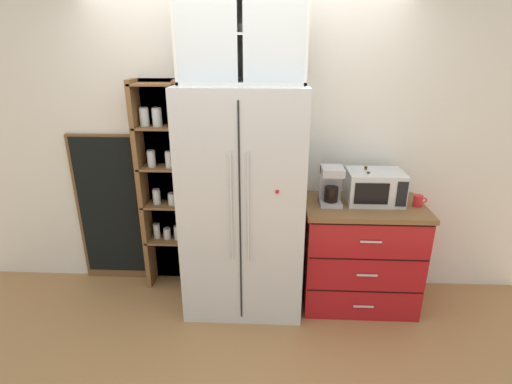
# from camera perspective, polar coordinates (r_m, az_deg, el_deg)

# --- Properties ---
(ground_plane) EXTENTS (10.71, 10.71, 0.00)m
(ground_plane) POSITION_cam_1_polar(r_m,az_deg,el_deg) (3.55, -1.69, -15.67)
(ground_plane) COLOR #9E7042
(wall_back_cream) EXTENTS (5.01, 0.10, 2.55)m
(wall_back_cream) POSITION_cam_1_polar(r_m,az_deg,el_deg) (3.37, -1.40, 6.39)
(wall_back_cream) COLOR silver
(wall_back_cream) RESTS_ON ground
(refrigerator) EXTENTS (0.95, 0.69, 1.85)m
(refrigerator) POSITION_cam_1_polar(r_m,az_deg,el_deg) (3.11, -1.84, -1.57)
(refrigerator) COLOR silver
(refrigerator) RESTS_ON ground
(pantry_shelf_column) EXTENTS (0.44, 0.25, 1.87)m
(pantry_shelf_column) POSITION_cam_1_polar(r_m,az_deg,el_deg) (3.49, -13.33, 1.03)
(pantry_shelf_column) COLOR brown
(pantry_shelf_column) RESTS_ON ground
(counter_cabinet) EXTENTS (0.96, 0.61, 0.92)m
(counter_cabinet) POSITION_cam_1_polar(r_m,az_deg,el_deg) (3.43, 15.04, -8.78)
(counter_cabinet) COLOR #A8161C
(counter_cabinet) RESTS_ON ground
(microwave) EXTENTS (0.44, 0.33, 0.26)m
(microwave) POSITION_cam_1_polar(r_m,az_deg,el_deg) (3.25, 17.09, 0.74)
(microwave) COLOR silver
(microwave) RESTS_ON counter_cabinet
(coffee_maker) EXTENTS (0.17, 0.20, 0.31)m
(coffee_maker) POSITION_cam_1_polar(r_m,az_deg,el_deg) (3.13, 11.01, 1.04)
(coffee_maker) COLOR #B7B7BC
(coffee_maker) RESTS_ON counter_cabinet
(mug_red) EXTENTS (0.11, 0.07, 0.09)m
(mug_red) POSITION_cam_1_polar(r_m,az_deg,el_deg) (3.31, 22.83, -1.20)
(mug_red) COLOR red
(mug_red) RESTS_ON counter_cabinet
(mug_charcoal) EXTENTS (0.11, 0.07, 0.08)m
(mug_charcoal) POSITION_cam_1_polar(r_m,az_deg,el_deg) (3.20, 15.99, -1.19)
(mug_charcoal) COLOR #2D2D33
(mug_charcoal) RESTS_ON counter_cabinet
(bottle_green) EXTENTS (0.06, 0.06, 0.27)m
(bottle_green) POSITION_cam_1_polar(r_m,az_deg,el_deg) (3.19, 15.99, 0.26)
(bottle_green) COLOR #285B33
(bottle_green) RESTS_ON counter_cabinet
(bottle_amber) EXTENTS (0.06, 0.06, 0.29)m
(bottle_amber) POSITION_cam_1_polar(r_m,az_deg,el_deg) (3.27, 15.67, 0.95)
(bottle_amber) COLOR brown
(bottle_amber) RESTS_ON counter_cabinet
(upper_cabinet) EXTENTS (0.91, 0.32, 0.67)m
(upper_cabinet) POSITION_cam_1_polar(r_m,az_deg,el_deg) (2.94, -2.06, 22.18)
(upper_cabinet) COLOR silver
(upper_cabinet) RESTS_ON refrigerator
(chalkboard_menu) EXTENTS (0.60, 0.04, 1.41)m
(chalkboard_menu) POSITION_cam_1_polar(r_m,az_deg,el_deg) (3.78, -20.80, -2.44)
(chalkboard_menu) COLOR brown
(chalkboard_menu) RESTS_ON ground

